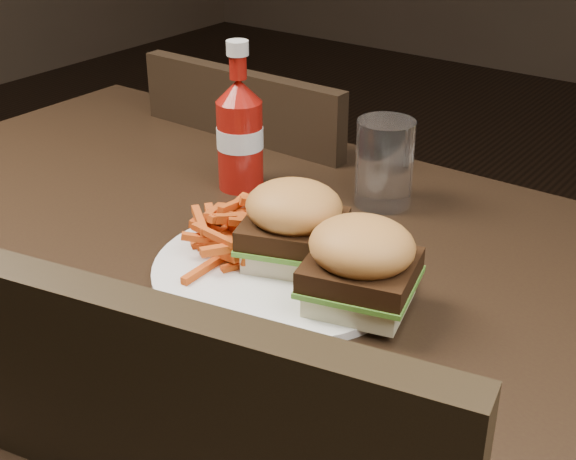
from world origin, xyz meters
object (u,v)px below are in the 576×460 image
Objects in this scene: ketchup_bottle at (240,146)px; tumbler at (384,164)px; dining_table at (219,272)px; plate at (283,269)px; chair_far at (307,267)px.

ketchup_bottle reaches higher than tumbler.
dining_table is 4.14× the size of plate.
tumbler is at bearing 20.74° from ketchup_bottle.
plate is (0.08, 0.02, 0.03)m from dining_table.
plate is 0.23m from tumbler.
dining_table is 9.74× the size of ketchup_bottle.
dining_table is at bearing 114.97° from chair_far.
dining_table is 10.23× the size of tumbler.
dining_table is 3.00× the size of chair_far.
tumbler is (0.30, -0.26, 0.38)m from chair_far.
dining_table is 0.26m from tumbler.
tumbler is at bearing 72.15° from dining_table.
tumbler is (0.08, 0.24, 0.08)m from dining_table.
plate is at bearing 10.70° from dining_table.
ketchup_bottle is at bearing 110.60° from chair_far.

